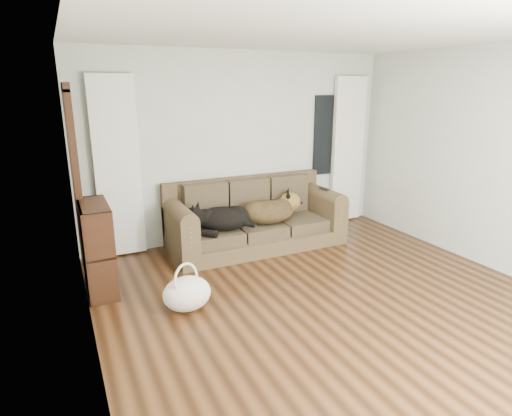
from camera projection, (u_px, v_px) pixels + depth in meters
name	position (u px, v px, depth m)	size (l,w,h in m)	color
floor	(342.00, 311.00, 4.21)	(5.00, 5.00, 0.00)	black
ceiling	(360.00, 26.00, 3.49)	(5.00, 5.00, 0.00)	white
wall_back	(241.00, 147.00, 6.02)	(4.50, 0.04, 2.60)	beige
wall_left	(84.00, 212.00, 2.92)	(0.04, 5.00, 2.60)	beige
curtain_left	(117.00, 168.00, 5.29)	(0.55, 0.08, 2.25)	white
curtain_right	(348.00, 151.00, 6.73)	(0.55, 0.08, 2.25)	white
window_pane	(328.00, 135.00, 6.56)	(0.50, 0.03, 1.20)	black
door_casing	(77.00, 186.00, 4.80)	(0.07, 0.60, 2.10)	black
sofa	(256.00, 215.00, 5.80)	(2.36, 1.02, 0.97)	#453726
dog_black_lab	(219.00, 220.00, 5.46)	(0.71, 0.50, 0.30)	black
dog_shepherd	(270.00, 212.00, 5.79)	(0.75, 0.53, 0.33)	black
tv_remote	(325.00, 189.00, 6.05)	(0.04, 0.16, 0.02)	black
tote_bag	(187.00, 295.00, 4.19)	(0.48, 0.37, 0.35)	silver
bookshelf	(97.00, 246.00, 4.52)	(0.29, 0.77, 0.96)	black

